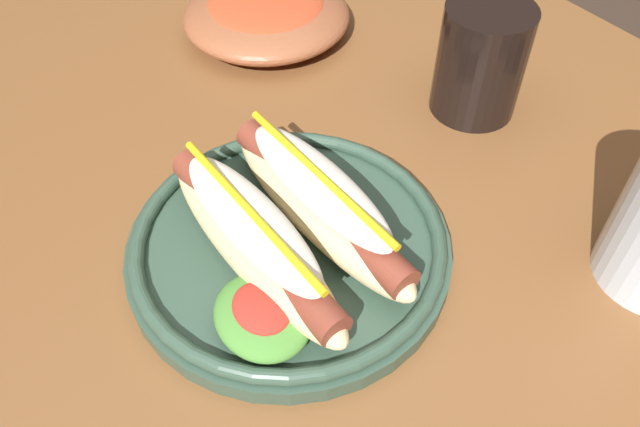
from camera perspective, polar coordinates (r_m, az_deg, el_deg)
name	(u,v)px	position (r m, az deg, el deg)	size (l,w,h in m)	color
dining_table	(365,331)	(0.58, 4.07, -10.55)	(1.27, 0.88, 0.74)	brown
hot_dog_plate	(287,237)	(0.48, -2.98, -2.13)	(0.25, 0.25, 0.08)	#334C3D
soda_cup	(481,61)	(0.62, 14.35, 13.24)	(0.08, 0.08, 0.11)	black
side_bowl	(266,13)	(0.73, -4.87, 17.61)	(0.18, 0.18, 0.05)	brown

